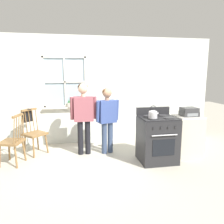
{
  "coord_description": "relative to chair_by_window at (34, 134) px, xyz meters",
  "views": [
    {
      "loc": [
        -0.54,
        -4.18,
        1.81
      ],
      "look_at": [
        0.29,
        0.18,
        1.0
      ],
      "focal_mm": 35.0,
      "sensor_mm": 36.0,
      "label": 1
    }
  ],
  "objects": [
    {
      "name": "chair_by_window",
      "position": [
        0.0,
        0.0,
        0.0
      ],
      "size": [
        0.58,
        0.58,
        1.01
      ],
      "rotation": [
        0.0,
        0.0,
        0.77
      ],
      "color": "olive",
      "rests_on": "ground_plane"
    },
    {
      "name": "ground_plane",
      "position": [
        1.36,
        -0.76,
        -0.46
      ],
      "size": [
        16.0,
        16.0,
        0.0
      ],
      "primitive_type": "plane",
      "color": "#B2AD9E"
    },
    {
      "name": "person_elderly_left",
      "position": [
        1.08,
        -0.23,
        0.51
      ],
      "size": [
        0.57,
        0.24,
        1.58
      ],
      "rotation": [
        0.0,
        0.0,
        0.01
      ],
      "color": "black",
      "rests_on": "ground_plane"
    },
    {
      "name": "handbag",
      "position": [
        -0.16,
        0.17,
        0.38
      ],
      "size": [
        0.25,
        0.25,
        0.31
      ],
      "color": "black",
      "rests_on": "chair_by_window"
    },
    {
      "name": "side_counter",
      "position": [
        3.27,
        -0.77,
        -0.01
      ],
      "size": [
        0.55,
        0.5,
        0.9
      ],
      "color": "beige",
      "rests_on": "ground_plane"
    },
    {
      "name": "stove",
      "position": [
        2.53,
        -0.9,
        0.01
      ],
      "size": [
        0.72,
        0.68,
        1.08
      ],
      "color": "#232326",
      "rests_on": "ground_plane"
    },
    {
      "name": "kettle",
      "position": [
        2.37,
        -1.03,
        0.56
      ],
      "size": [
        0.21,
        0.17,
        0.25
      ],
      "color": "#B7B7BC",
      "rests_on": "stove"
    },
    {
      "name": "person_teen_center",
      "position": [
        1.6,
        -0.25,
        0.43
      ],
      "size": [
        0.55,
        0.31,
        1.47
      ],
      "rotation": [
        0.0,
        0.0,
        0.28
      ],
      "color": "#384766",
      "rests_on": "ground_plane"
    },
    {
      "name": "stereo",
      "position": [
        3.27,
        -0.79,
        0.53
      ],
      "size": [
        0.34,
        0.29,
        0.18
      ],
      "color": "#38383A",
      "rests_on": "side_counter"
    },
    {
      "name": "potted_plant",
      "position": [
        0.79,
        0.55,
        0.57
      ],
      "size": [
        0.14,
        0.14,
        0.24
      ],
      "color": "beige",
      "rests_on": "wall_back"
    },
    {
      "name": "chair_near_wall",
      "position": [
        -0.33,
        -0.52,
        0.0
      ],
      "size": [
        0.49,
        0.51,
        1.01
      ],
      "rotation": [
        0.0,
        0.0,
        -1.83
      ],
      "color": "olive",
      "rests_on": "ground_plane"
    },
    {
      "name": "wall_back",
      "position": [
        1.4,
        0.64,
        0.87
      ],
      "size": [
        6.4,
        0.16,
        2.7
      ],
      "color": "silver",
      "rests_on": "ground_plane"
    }
  ]
}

